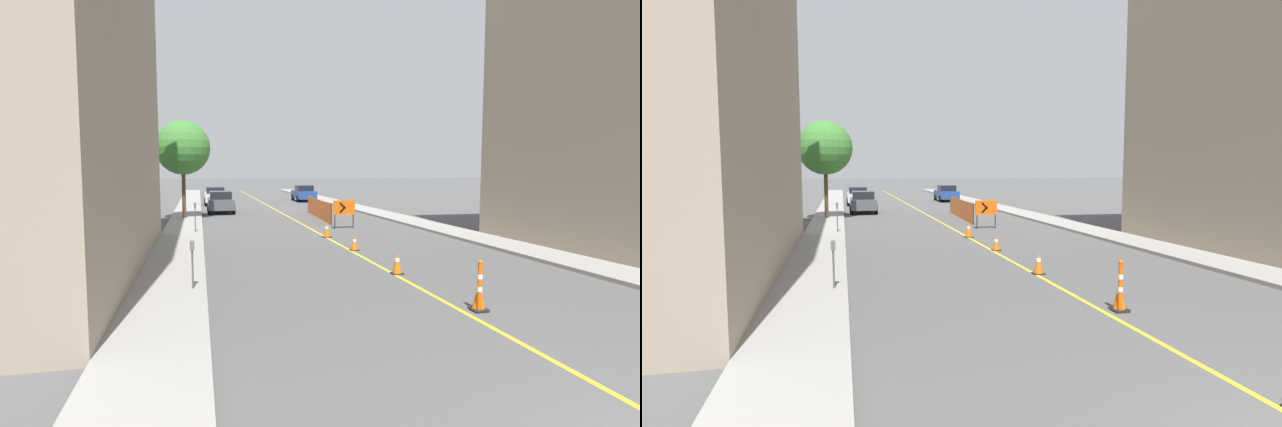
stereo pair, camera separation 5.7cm
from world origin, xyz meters
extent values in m
cube|color=gold|center=(0.00, 35.03, 0.00)|extent=(0.12, 70.07, 0.01)
cube|color=gray|center=(-6.67, 35.03, 0.07)|extent=(1.95, 70.07, 0.13)
cube|color=gray|center=(6.67, 35.03, 0.07)|extent=(1.95, 70.07, 0.13)
cube|color=gray|center=(-10.64, 13.48, 7.34)|extent=(6.00, 16.42, 14.68)
cube|color=black|center=(0.44, 6.82, 0.01)|extent=(0.37, 0.37, 0.03)
cone|color=orange|center=(0.44, 6.82, 0.36)|extent=(0.30, 0.30, 0.67)
cylinder|color=white|center=(0.44, 6.82, 0.44)|extent=(0.16, 0.16, 0.11)
cube|color=black|center=(0.12, 10.94, 0.01)|extent=(0.36, 0.36, 0.03)
cone|color=orange|center=(0.12, 10.94, 0.36)|extent=(0.29, 0.29, 0.66)
cylinder|color=white|center=(0.12, 10.94, 0.44)|extent=(0.15, 0.15, 0.11)
cube|color=black|center=(0.17, 15.50, 0.01)|extent=(0.35, 0.35, 0.03)
cone|color=orange|center=(0.17, 15.50, 0.33)|extent=(0.28, 0.28, 0.59)
cylinder|color=white|center=(0.17, 15.50, 0.40)|extent=(0.15, 0.15, 0.09)
cube|color=black|center=(0.04, 19.44, 0.01)|extent=(0.41, 0.41, 0.03)
cone|color=orange|center=(0.04, 19.44, 0.37)|extent=(0.33, 0.33, 0.69)
cylinder|color=white|center=(0.04, 19.44, 0.46)|extent=(0.17, 0.17, 0.11)
cube|color=black|center=(0.38, 6.69, 0.02)|extent=(0.33, 0.33, 0.04)
cylinder|color=#EF560C|center=(0.38, 6.69, 0.57)|extent=(0.10, 0.10, 1.07)
cylinder|color=white|center=(0.38, 6.69, 0.52)|extent=(0.12, 0.12, 0.11)
cylinder|color=white|center=(0.38, 6.69, 0.81)|extent=(0.12, 0.12, 0.11)
sphere|color=#EF560C|center=(0.38, 6.69, 1.14)|extent=(0.11, 0.11, 0.11)
cube|color=#EF560C|center=(1.78, 22.44, 1.15)|extent=(1.21, 0.07, 0.78)
cube|color=black|center=(1.69, 22.40, 1.26)|extent=(0.37, 0.02, 0.37)
cube|color=black|center=(1.69, 22.40, 1.04)|extent=(0.37, 0.02, 0.37)
cylinder|color=black|center=(1.27, 22.44, 0.38)|extent=(0.06, 0.06, 0.76)
cylinder|color=black|center=(2.30, 22.44, 0.38)|extent=(0.06, 0.06, 0.76)
cube|color=#EF560C|center=(1.80, 28.49, 0.61)|extent=(0.51, 8.48, 1.22)
cylinder|color=#262626|center=(1.55, 24.25, 0.61)|extent=(0.05, 0.05, 1.22)
cylinder|color=#262626|center=(2.04, 32.73, 0.61)|extent=(0.05, 0.05, 1.22)
cube|color=#474C51|center=(-4.30, 33.80, 0.68)|extent=(1.82, 4.31, 0.72)
cube|color=black|center=(-4.30, 33.58, 1.31)|extent=(1.54, 1.94, 0.55)
cylinder|color=black|center=(-5.16, 35.13, 0.32)|extent=(0.22, 0.64, 0.64)
cylinder|color=black|center=(-3.45, 35.13, 0.32)|extent=(0.22, 0.64, 0.64)
cylinder|color=black|center=(-5.16, 32.47, 0.32)|extent=(0.22, 0.64, 0.64)
cylinder|color=black|center=(-3.45, 32.47, 0.32)|extent=(0.22, 0.64, 0.64)
cube|color=#B7B7BC|center=(-4.44, 42.12, 0.68)|extent=(1.84, 4.32, 0.72)
cube|color=black|center=(-4.44, 41.90, 1.31)|extent=(1.55, 1.95, 0.55)
cylinder|color=black|center=(-5.29, 43.45, 0.32)|extent=(0.23, 0.64, 0.64)
cylinder|color=black|center=(-3.58, 43.45, 0.32)|extent=(0.23, 0.64, 0.64)
cylinder|color=black|center=(-5.29, 40.78, 0.32)|extent=(0.23, 0.64, 0.64)
cylinder|color=black|center=(-3.58, 40.78, 0.32)|extent=(0.23, 0.64, 0.64)
cube|color=navy|center=(4.24, 44.86, 0.68)|extent=(1.84, 4.32, 0.72)
cube|color=black|center=(4.24, 44.65, 1.31)|extent=(1.55, 1.95, 0.55)
cylinder|color=black|center=(3.38, 46.20, 0.32)|extent=(0.23, 0.64, 0.64)
cylinder|color=black|center=(5.09, 46.20, 0.32)|extent=(0.23, 0.64, 0.64)
cylinder|color=black|center=(3.38, 43.53, 0.32)|extent=(0.23, 0.64, 0.64)
cylinder|color=black|center=(5.09, 43.53, 0.32)|extent=(0.23, 0.64, 0.64)
cylinder|color=#4C4C51|center=(-6.04, 9.96, 0.64)|extent=(0.05, 0.05, 1.01)
cube|color=#565B60|center=(-6.04, 9.96, 1.25)|extent=(0.12, 0.10, 0.22)
sphere|color=#565B60|center=(-6.04, 9.96, 1.36)|extent=(0.11, 0.11, 0.11)
cylinder|color=#4C4C51|center=(-6.04, 21.88, 0.73)|extent=(0.05, 0.05, 1.20)
cube|color=#565B60|center=(-6.04, 21.88, 1.44)|extent=(0.12, 0.10, 0.22)
sphere|color=#565B60|center=(-6.04, 21.88, 1.55)|extent=(0.11, 0.11, 0.11)
cylinder|color=#4C3823|center=(-6.76, 29.35, 1.71)|extent=(0.24, 0.24, 3.15)
sphere|color=#38752D|center=(-6.76, 29.35, 4.56)|extent=(3.40, 3.40, 3.40)
camera|label=1|loc=(-5.83, -3.35, 3.29)|focal=28.00mm
camera|label=2|loc=(-5.78, -3.36, 3.29)|focal=28.00mm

